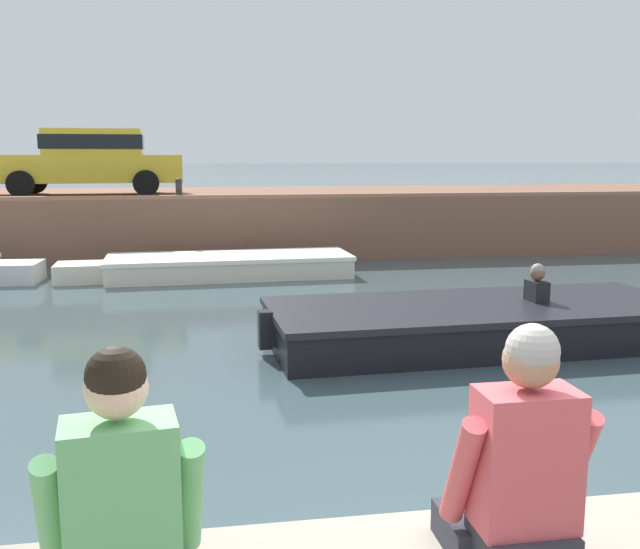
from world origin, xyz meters
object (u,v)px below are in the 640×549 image
(mooring_bollard_mid, at_px, (179,187))
(car_left_inner_yellow, at_px, (90,159))
(boat_moored_central_cream, at_px, (218,266))
(person_seated_left, at_px, (122,517))
(person_seated_right, at_px, (519,477))
(bottle_drink, at_px, (555,539))
(motorboat_passing, at_px, (497,322))

(mooring_bollard_mid, bearing_deg, car_left_inner_yellow, 138.72)
(boat_moored_central_cream, xyz_separation_m, mooring_bollard_mid, (-0.77, 2.08, 1.44))
(person_seated_left, bearing_deg, person_seated_right, 2.72)
(person_seated_left, distance_m, bottle_drink, 1.61)
(boat_moored_central_cream, relative_size, person_seated_left, 5.86)
(person_seated_left, bearing_deg, car_left_inner_yellow, 98.46)
(car_left_inner_yellow, bearing_deg, boat_moored_central_cream, -53.73)
(mooring_bollard_mid, distance_m, person_seated_left, 13.71)
(car_left_inner_yellow, relative_size, bottle_drink, 21.93)
(boat_moored_central_cream, relative_size, person_seated_right, 5.86)
(boat_moored_central_cream, xyz_separation_m, bottle_drink, (1.02, -11.53, 0.69))
(motorboat_passing, bearing_deg, mooring_bollard_mid, 118.67)
(boat_moored_central_cream, distance_m, mooring_bollard_mid, 2.64)
(person_seated_left, relative_size, person_seated_right, 1.00)
(mooring_bollard_mid, relative_size, person_seated_left, 0.46)
(boat_moored_central_cream, distance_m, bottle_drink, 11.59)
(car_left_inner_yellow, height_order, bottle_drink, car_left_inner_yellow)
(person_seated_left, height_order, bottle_drink, person_seated_left)
(car_left_inner_yellow, relative_size, person_seated_left, 4.64)
(motorboat_passing, xyz_separation_m, bottle_drink, (-2.37, -6.00, 0.65))
(mooring_bollard_mid, height_order, person_seated_right, mooring_bollard_mid)
(motorboat_passing, bearing_deg, car_left_inner_yellow, 123.54)
(person_seated_right, bearing_deg, car_left_inner_yellow, 103.54)
(motorboat_passing, bearing_deg, bottle_drink, -111.54)
(motorboat_passing, relative_size, bottle_drink, 31.74)
(mooring_bollard_mid, bearing_deg, person_seated_right, -83.22)
(mooring_bollard_mid, xyz_separation_m, person_seated_right, (1.62, -13.63, -0.48))
(mooring_bollard_mid, bearing_deg, motorboat_passing, -61.33)
(motorboat_passing, height_order, person_seated_right, person_seated_right)
(car_left_inner_yellow, height_order, mooring_bollard_mid, car_left_inner_yellow)
(bottle_drink, bearing_deg, person_seated_right, -172.06)
(motorboat_passing, xyz_separation_m, person_seated_left, (-3.95, -6.09, 0.92))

